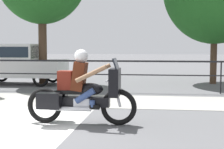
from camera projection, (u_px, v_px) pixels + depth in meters
name	position (u px, v px, depth m)	size (l,w,h in m)	color
ground_plane	(15.00, 126.00, 7.08)	(120.00, 120.00, 0.00)	#565659
sidewalk_band	(60.00, 100.00, 10.44)	(44.00, 2.40, 0.01)	#99968E
crosswalk_band	(8.00, 128.00, 6.89)	(2.72, 6.00, 0.01)	silver
fence_railing	(75.00, 67.00, 12.37)	(36.00, 0.05, 1.14)	black
motorcycle	(81.00, 92.00, 7.21)	(2.35, 0.76, 1.58)	black
parked_car	(17.00, 62.00, 14.71)	(3.91, 1.75, 1.73)	silver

